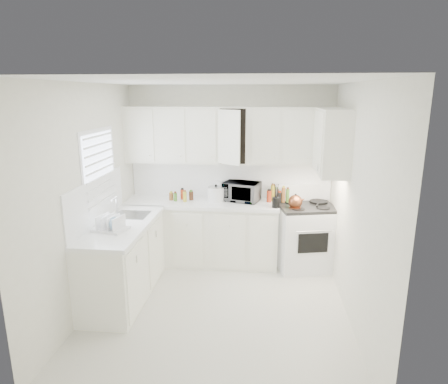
# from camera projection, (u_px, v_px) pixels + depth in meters

# --- Properties ---
(floor) EXTENTS (3.20, 3.20, 0.00)m
(floor) POSITION_uv_depth(u_px,v_px,m) (218.00, 308.00, 4.65)
(floor) COLOR silver
(floor) RESTS_ON ground
(ceiling) EXTENTS (3.20, 3.20, 0.00)m
(ceiling) POSITION_uv_depth(u_px,v_px,m) (217.00, 81.00, 4.01)
(ceiling) COLOR white
(ceiling) RESTS_ON ground
(wall_back) EXTENTS (3.00, 0.00, 3.00)m
(wall_back) POSITION_uv_depth(u_px,v_px,m) (230.00, 174.00, 5.87)
(wall_back) COLOR white
(wall_back) RESTS_ON ground
(wall_front) EXTENTS (3.00, 0.00, 3.00)m
(wall_front) POSITION_uv_depth(u_px,v_px,m) (191.00, 264.00, 2.79)
(wall_front) COLOR white
(wall_front) RESTS_ON ground
(wall_left) EXTENTS (0.00, 3.20, 3.20)m
(wall_left) POSITION_uv_depth(u_px,v_px,m) (88.00, 199.00, 4.48)
(wall_left) COLOR white
(wall_left) RESTS_ON ground
(wall_right) EXTENTS (0.00, 3.20, 3.20)m
(wall_right) POSITION_uv_depth(u_px,v_px,m) (356.00, 207.00, 4.18)
(wall_right) COLOR white
(wall_right) RESTS_ON ground
(window_blinds) EXTENTS (0.06, 0.96, 1.06)m
(window_blinds) POSITION_uv_depth(u_px,v_px,m) (100.00, 172.00, 4.75)
(window_blinds) COLOR white
(window_blinds) RESTS_ON wall_left
(lower_cabinets_back) EXTENTS (2.22, 0.60, 0.90)m
(lower_cabinets_back) POSITION_uv_depth(u_px,v_px,m) (202.00, 233.00, 5.83)
(lower_cabinets_back) COLOR white
(lower_cabinets_back) RESTS_ON floor
(lower_cabinets_left) EXTENTS (0.60, 1.60, 0.90)m
(lower_cabinets_left) POSITION_uv_depth(u_px,v_px,m) (124.00, 262.00, 4.85)
(lower_cabinets_left) COLOR white
(lower_cabinets_left) RESTS_ON floor
(countertop_back) EXTENTS (2.24, 0.64, 0.05)m
(countertop_back) POSITION_uv_depth(u_px,v_px,m) (202.00, 203.00, 5.71)
(countertop_back) COLOR white
(countertop_back) RESTS_ON lower_cabinets_back
(countertop_left) EXTENTS (0.64, 1.62, 0.05)m
(countertop_left) POSITION_uv_depth(u_px,v_px,m) (122.00, 226.00, 4.73)
(countertop_left) COLOR white
(countertop_left) RESTS_ON lower_cabinets_left
(backsplash_back) EXTENTS (2.98, 0.02, 0.55)m
(backsplash_back) POSITION_uv_depth(u_px,v_px,m) (230.00, 179.00, 5.88)
(backsplash_back) COLOR white
(backsplash_back) RESTS_ON wall_back
(backsplash_left) EXTENTS (0.02, 1.60, 0.55)m
(backsplash_left) POSITION_uv_depth(u_px,v_px,m) (96.00, 201.00, 4.69)
(backsplash_left) COLOR white
(backsplash_left) RESTS_ON wall_left
(upper_cabinets_back) EXTENTS (3.00, 0.33, 0.80)m
(upper_cabinets_back) POSITION_uv_depth(u_px,v_px,m) (229.00, 163.00, 5.67)
(upper_cabinets_back) COLOR white
(upper_cabinets_back) RESTS_ON wall_back
(upper_cabinets_right) EXTENTS (0.33, 0.90, 0.80)m
(upper_cabinets_right) POSITION_uv_depth(u_px,v_px,m) (330.00, 173.00, 4.94)
(upper_cabinets_right) COLOR white
(upper_cabinets_right) RESTS_ON wall_right
(sink) EXTENTS (0.42, 0.38, 0.30)m
(sink) POSITION_uv_depth(u_px,v_px,m) (131.00, 206.00, 5.04)
(sink) COLOR gray
(sink) RESTS_ON countertop_left
(stove) EXTENTS (0.90, 0.79, 1.20)m
(stove) POSITION_uv_depth(u_px,v_px,m) (306.00, 228.00, 5.61)
(stove) COLOR white
(stove) RESTS_ON floor
(tea_kettle) EXTENTS (0.30, 0.28, 0.22)m
(tea_kettle) POSITION_uv_depth(u_px,v_px,m) (295.00, 201.00, 5.36)
(tea_kettle) COLOR #964329
(tea_kettle) RESTS_ON stove
(frying_pan) EXTENTS (0.35, 0.48, 0.04)m
(frying_pan) POSITION_uv_depth(u_px,v_px,m) (319.00, 201.00, 5.66)
(frying_pan) COLOR black
(frying_pan) RESTS_ON stove
(microwave) EXTENTS (0.56, 0.41, 0.34)m
(microwave) POSITION_uv_depth(u_px,v_px,m) (242.00, 189.00, 5.70)
(microwave) COLOR gray
(microwave) RESTS_ON countertop_back
(rice_cooker) EXTENTS (0.28, 0.28, 0.25)m
(rice_cooker) POSITION_uv_depth(u_px,v_px,m) (216.00, 193.00, 5.70)
(rice_cooker) COLOR white
(rice_cooker) RESTS_ON countertop_back
(paper_towel) EXTENTS (0.12, 0.12, 0.27)m
(paper_towel) POSITION_uv_depth(u_px,v_px,m) (220.00, 190.00, 5.83)
(paper_towel) COLOR white
(paper_towel) RESTS_ON countertop_back
(utensil_crock) EXTENTS (0.14, 0.14, 0.35)m
(utensil_crock) POSITION_uv_depth(u_px,v_px,m) (276.00, 195.00, 5.35)
(utensil_crock) COLOR black
(utensil_crock) RESTS_ON countertop_back
(dish_rack) EXTENTS (0.42, 0.35, 0.20)m
(dish_rack) POSITION_uv_depth(u_px,v_px,m) (110.00, 222.00, 4.48)
(dish_rack) COLOR white
(dish_rack) RESTS_ON countertop_left
(spice_left_0) EXTENTS (0.06, 0.06, 0.13)m
(spice_left_0) POSITION_uv_depth(u_px,v_px,m) (173.00, 194.00, 5.85)
(spice_left_0) COLOR brown
(spice_left_0) RESTS_ON countertop_back
(spice_left_1) EXTENTS (0.06, 0.06, 0.13)m
(spice_left_1) POSITION_uv_depth(u_px,v_px,m) (176.00, 196.00, 5.76)
(spice_left_1) COLOR #487E2A
(spice_left_1) RESTS_ON countertop_back
(spice_left_2) EXTENTS (0.06, 0.06, 0.13)m
(spice_left_2) POSITION_uv_depth(u_px,v_px,m) (182.00, 194.00, 5.84)
(spice_left_2) COLOR #B83518
(spice_left_2) RESTS_ON countertop_back
(spice_left_3) EXTENTS (0.06, 0.06, 0.13)m
(spice_left_3) POSITION_uv_depth(u_px,v_px,m) (186.00, 196.00, 5.75)
(spice_left_3) COLOR gold
(spice_left_3) RESTS_ON countertop_back
(spice_left_4) EXTENTS (0.06, 0.06, 0.13)m
(spice_left_4) POSITION_uv_depth(u_px,v_px,m) (192.00, 195.00, 5.82)
(spice_left_4) COLOR #4F2A16
(spice_left_4) RESTS_ON countertop_back
(sauce_right_0) EXTENTS (0.06, 0.06, 0.19)m
(sauce_right_0) POSITION_uv_depth(u_px,v_px,m) (268.00, 194.00, 5.74)
(sauce_right_0) COLOR #B83518
(sauce_right_0) RESTS_ON countertop_back
(sauce_right_1) EXTENTS (0.06, 0.06, 0.19)m
(sauce_right_1) POSITION_uv_depth(u_px,v_px,m) (272.00, 195.00, 5.68)
(sauce_right_1) COLOR gold
(sauce_right_1) RESTS_ON countertop_back
(sauce_right_2) EXTENTS (0.06, 0.06, 0.19)m
(sauce_right_2) POSITION_uv_depth(u_px,v_px,m) (276.00, 194.00, 5.73)
(sauce_right_2) COLOR #4F2A16
(sauce_right_2) RESTS_ON countertop_back
(sauce_right_3) EXTENTS (0.06, 0.06, 0.19)m
(sauce_right_3) POSITION_uv_depth(u_px,v_px,m) (280.00, 195.00, 5.67)
(sauce_right_3) COLOR black
(sauce_right_3) RESTS_ON countertop_back
(sauce_right_4) EXTENTS (0.06, 0.06, 0.19)m
(sauce_right_4) POSITION_uv_depth(u_px,v_px,m) (284.00, 194.00, 5.72)
(sauce_right_4) COLOR brown
(sauce_right_4) RESTS_ON countertop_back
(sauce_right_5) EXTENTS (0.06, 0.06, 0.19)m
(sauce_right_5) POSITION_uv_depth(u_px,v_px,m) (288.00, 195.00, 5.66)
(sauce_right_5) COLOR #487E2A
(sauce_right_5) RESTS_ON countertop_back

